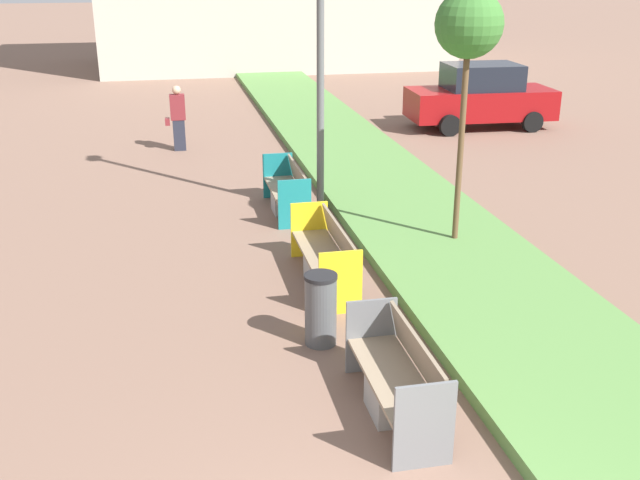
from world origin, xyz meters
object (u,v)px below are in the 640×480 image
(sapling_tree_near, at_px, (469,27))
(street_lamp_post, at_px, (320,9))
(bench_grey_frame, at_px, (398,384))
(bench_yellow_frame, at_px, (326,259))
(parked_car_distant, at_px, (480,97))
(pedestrian_walking, at_px, (178,118))
(litter_bin, at_px, (321,309))
(bench_teal_frame, at_px, (288,194))

(sapling_tree_near, bearing_deg, street_lamp_post, 129.04)
(bench_grey_frame, bearing_deg, bench_yellow_frame, 89.93)
(street_lamp_post, relative_size, sapling_tree_near, 1.62)
(sapling_tree_near, xyz_separation_m, parked_car_distant, (4.36, 9.17, -2.78))
(bench_grey_frame, distance_m, street_lamp_post, 7.82)
(bench_yellow_frame, bearing_deg, parked_car_distant, 55.95)
(pedestrian_walking, bearing_deg, parked_car_distant, 6.58)
(bench_grey_frame, distance_m, pedestrian_walking, 12.95)
(bench_yellow_frame, xyz_separation_m, litter_bin, (-0.49, -1.92, 0.11))
(bench_grey_frame, height_order, litter_bin, litter_bin)
(bench_teal_frame, relative_size, pedestrian_walking, 1.22)
(bench_teal_frame, height_order, parked_car_distant, parked_car_distant)
(bench_grey_frame, bearing_deg, pedestrian_walking, 98.52)
(bench_yellow_frame, distance_m, litter_bin, 1.98)
(bench_teal_frame, bearing_deg, litter_bin, -95.12)
(bench_grey_frame, xyz_separation_m, sapling_tree_near, (2.50, 4.64, 3.33))
(bench_teal_frame, relative_size, litter_bin, 2.11)
(litter_bin, xyz_separation_m, street_lamp_post, (1.10, 5.22, 3.37))
(litter_bin, relative_size, street_lamp_post, 0.14)
(bench_grey_frame, bearing_deg, litter_bin, 105.54)
(bench_teal_frame, distance_m, litter_bin, 5.46)
(bench_grey_frame, distance_m, bench_yellow_frame, 3.66)
(street_lamp_post, bearing_deg, bench_grey_frame, -95.04)
(bench_teal_frame, bearing_deg, pedestrian_walking, 108.86)
(bench_teal_frame, height_order, pedestrian_walking, pedestrian_walking)
(bench_yellow_frame, distance_m, sapling_tree_near, 4.27)
(litter_bin, bearing_deg, pedestrian_walking, 97.38)
(bench_teal_frame, relative_size, street_lamp_post, 0.29)
(litter_bin, height_order, parked_car_distant, parked_car_distant)
(street_lamp_post, distance_m, sapling_tree_near, 2.99)
(pedestrian_walking, bearing_deg, bench_teal_frame, -71.14)
(parked_car_distant, bearing_deg, bench_yellow_frame, -121.70)
(litter_bin, bearing_deg, bench_yellow_frame, 75.69)
(street_lamp_post, distance_m, pedestrian_walking, 7.04)
(bench_grey_frame, xyz_separation_m, bench_yellow_frame, (0.00, 3.66, 0.01))
(street_lamp_post, bearing_deg, sapling_tree_near, -50.96)
(street_lamp_post, bearing_deg, bench_teal_frame, 160.70)
(pedestrian_walking, distance_m, parked_car_distant, 8.84)
(bench_grey_frame, relative_size, bench_teal_frame, 0.95)
(bench_grey_frame, height_order, bench_teal_frame, same)
(bench_teal_frame, xyz_separation_m, litter_bin, (-0.49, -5.43, 0.12))
(bench_grey_frame, height_order, sapling_tree_near, sapling_tree_near)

